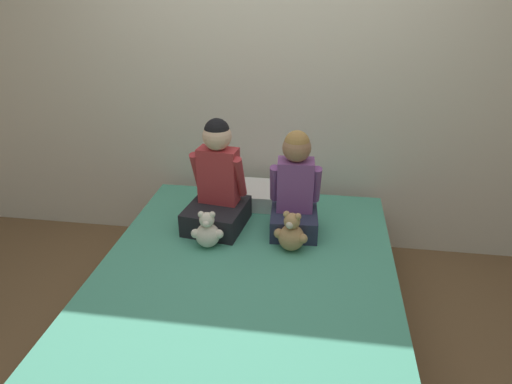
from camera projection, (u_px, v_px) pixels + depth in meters
name	position (u px, v px, depth m)	size (l,w,h in m)	color
ground_plane	(247.00, 333.00, 2.69)	(14.00, 14.00, 0.00)	brown
wall_behind_bed	(272.00, 80.00, 3.14)	(8.00, 0.06, 2.50)	silver
bed	(247.00, 301.00, 2.59)	(1.63, 1.96, 0.47)	brown
child_on_left	(217.00, 187.00, 2.80)	(0.39, 0.43, 0.68)	black
child_on_right	(295.00, 190.00, 2.73)	(0.31, 0.33, 0.64)	#282D47
teddy_bear_held_by_left_child	(207.00, 232.00, 2.63)	(0.19, 0.14, 0.23)	silver
teddy_bear_held_by_right_child	(291.00, 234.00, 2.60)	(0.20, 0.15, 0.24)	tan
pillow_at_headboard	(265.00, 195.00, 3.16)	(0.59, 0.34, 0.11)	white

